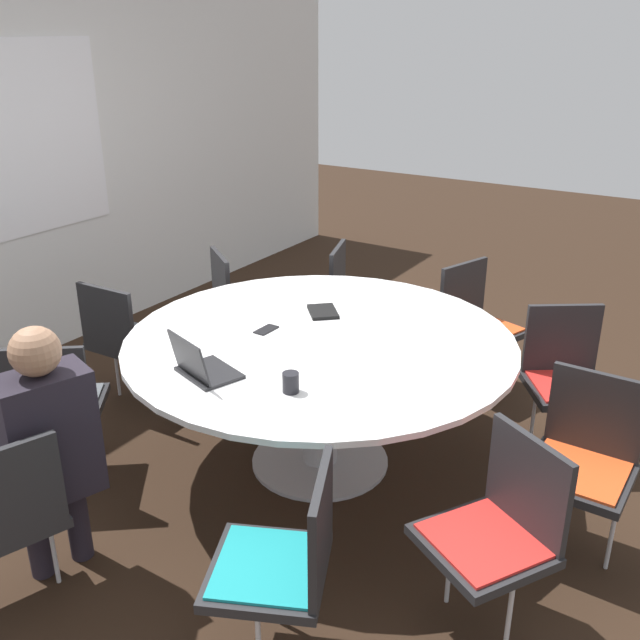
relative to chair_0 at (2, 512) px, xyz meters
The scene contains 17 objects.
ground_plane 1.74m from the chair_0, 16.30° to the right, with size 16.00×16.00×0.00m, color black.
conference_table 1.67m from the chair_0, 16.30° to the right, with size 2.03×2.03×0.76m.
chair_0 is the anchor object (origin of this frame).
chair_1 1.15m from the chair_0, 70.65° to the right, with size 0.57×0.56×0.85m.
chair_2 1.92m from the chair_0, 60.25° to the right, with size 0.59×0.59×0.85m.
chair_3 2.45m from the chair_0, 48.32° to the right, with size 0.43×0.45×0.85m.
chair_4 2.87m from the chair_0, 32.72° to the right, with size 0.59×0.60×0.85m.
chair_5 3.03m from the chair_0, 16.32° to the right, with size 0.55×0.54×0.85m.
chair_6 2.86m from the chair_0, ahead, with size 0.55×0.54×0.85m.
chair_7 2.45m from the chair_0, 15.83° to the left, with size 0.60×0.60×0.85m.
chair_8 1.74m from the chair_0, 30.87° to the left, with size 0.43×0.45×0.85m.
chair_9 0.91m from the chair_0, 38.72° to the left, with size 0.60×0.60×0.85m.
person_0 0.32m from the chair_0, ahead, with size 0.41×0.34×1.20m.
laptop 1.00m from the chair_0, 14.57° to the right, with size 0.31×0.35×0.21m.
spiral_notebook 1.94m from the chair_0, ahead, with size 0.26×0.25×0.02m.
coffee_cup 1.26m from the chair_0, 33.32° to the right, with size 0.07×0.07×0.09m.
cell_phone 1.56m from the chair_0, ahead, with size 0.14×0.07×0.01m.
Camera 1 is at (-2.87, -1.80, 2.25)m, focal length 40.00 mm.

